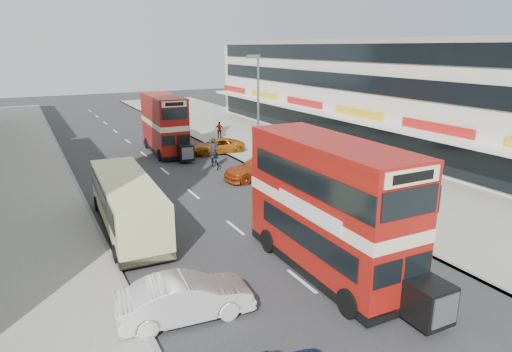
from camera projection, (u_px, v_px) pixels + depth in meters
ground at (334, 307)px, 15.57m from camera, size 160.00×160.00×0.00m
road_surface at (165, 171)px, 32.58m from camera, size 12.00×90.00×0.01m
pavement_right at (303, 153)px, 37.93m from camera, size 12.00×90.00×0.15m
kerb_left at (75, 181)px, 29.84m from camera, size 0.20×90.00×0.16m
kerb_right at (240, 160)px, 35.29m from camera, size 0.20×90.00×0.16m
commercial_row at (364, 91)px, 41.90m from camera, size 9.90×46.20×9.30m
street_lamp at (257, 102)px, 32.48m from camera, size 1.00×0.20×8.12m
bus_main at (330, 207)px, 17.34m from camera, size 2.69×9.38×5.15m
bus_second at (164, 124)px, 37.61m from camera, size 2.75×8.59×4.67m
coach at (127, 202)px, 21.76m from camera, size 2.75×9.20×2.41m
car_left_front at (185, 298)px, 14.76m from camera, size 4.59×1.97×1.47m
car_right_a at (261, 168)px, 30.52m from camera, size 5.23×2.15×1.51m
car_right_b at (217, 146)px, 37.76m from camera, size 4.70×2.52×1.25m
pedestrian_near at (306, 165)px, 30.10m from camera, size 0.77×0.64×1.80m
pedestrian_far at (219, 130)px, 43.47m from camera, size 0.99×0.57×1.59m
cyclist at (214, 158)px, 33.18m from camera, size 0.84×1.98×2.25m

